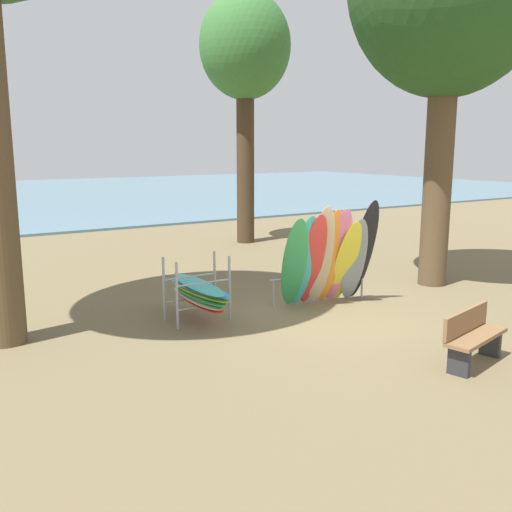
# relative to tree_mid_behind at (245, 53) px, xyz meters

# --- Properties ---
(ground_plane) EXTENTS (80.00, 80.00, 0.00)m
(ground_plane) POSITION_rel_tree_mid_behind_xyz_m (-3.08, -8.44, -6.34)
(ground_plane) COLOR brown
(lake_water) EXTENTS (80.00, 36.00, 0.10)m
(lake_water) POSITION_rel_tree_mid_behind_xyz_m (-3.08, 23.30, -6.29)
(lake_water) COLOR slate
(lake_water) RESTS_ON ground
(tree_mid_behind) EXTENTS (3.02, 3.02, 8.30)m
(tree_mid_behind) POSITION_rel_tree_mid_behind_xyz_m (0.00, 0.00, 0.00)
(tree_mid_behind) COLOR #42301E
(tree_mid_behind) RESTS_ON ground
(leaning_board_pile) EXTENTS (2.28, 1.22, 2.24)m
(leaning_board_pile) POSITION_rel_tree_mid_behind_xyz_m (-2.73, -7.85, -5.33)
(leaning_board_pile) COLOR #339E56
(leaning_board_pile) RESTS_ON ground
(board_storage_rack) EXTENTS (1.15, 2.13, 1.25)m
(board_storage_rack) POSITION_rel_tree_mid_behind_xyz_m (-5.51, -7.31, -5.78)
(board_storage_rack) COLOR #9EA0A5
(board_storage_rack) RESTS_ON ground
(park_bench) EXTENTS (1.46, 0.72, 0.85)m
(park_bench) POSITION_rel_tree_mid_behind_xyz_m (-3.01, -11.62, -5.88)
(park_bench) COLOR #2D2D33
(park_bench) RESTS_ON ground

